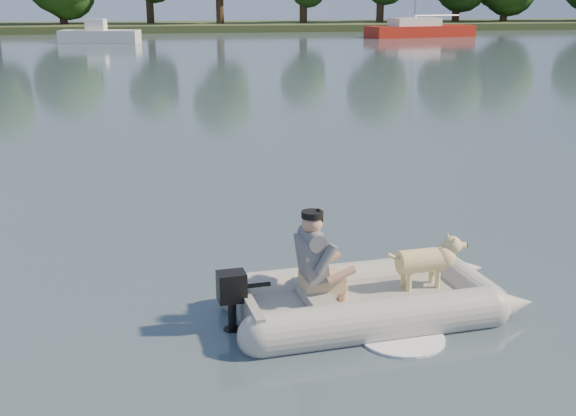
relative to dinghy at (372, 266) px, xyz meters
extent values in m
plane|color=slate|center=(-0.62, -0.56, -0.53)|extent=(160.00, 160.00, 0.00)
cube|color=#47512D|center=(-0.62, 61.44, -0.28)|extent=(160.00, 12.00, 0.70)
cylinder|color=#332316|center=(-10.52, 60.77, 0.94)|extent=(0.70, 0.70, 2.94)
cylinder|color=#332316|center=(-3.04, 61.39, 1.31)|extent=(0.70, 0.70, 3.67)
cylinder|color=#332316|center=(3.08, 59.59, 1.62)|extent=(0.70, 0.70, 4.29)
cylinder|color=#332316|center=(10.68, 59.86, 1.08)|extent=(0.70, 0.70, 3.21)
cylinder|color=#332316|center=(18.08, 60.48, 1.44)|extent=(0.70, 0.70, 3.94)
cylinder|color=#332316|center=(25.65, 60.75, 1.23)|extent=(0.70, 0.70, 3.52)
cylinder|color=#332316|center=(30.43, 60.52, 1.08)|extent=(0.70, 0.70, 3.21)
cube|color=#A81F13|center=(17.44, 47.47, -0.21)|extent=(8.73, 4.13, 1.05)
cube|color=white|center=(16.92, 47.36, 0.58)|extent=(3.98, 2.58, 0.63)
camera|label=1|loc=(-2.04, -6.78, 2.73)|focal=45.00mm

